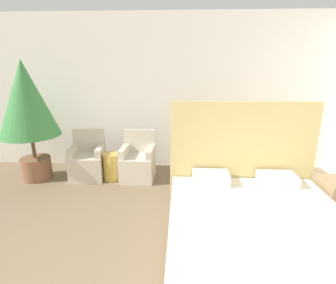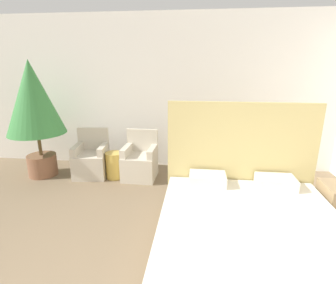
# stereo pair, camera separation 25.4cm
# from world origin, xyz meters

# --- Properties ---
(wall_back) EXTENTS (10.00, 0.06, 2.90)m
(wall_back) POSITION_xyz_m (0.00, 3.98, 1.45)
(wall_back) COLOR white
(wall_back) RESTS_ON ground_plane
(bed) EXTENTS (1.93, 2.12, 1.53)m
(bed) POSITION_xyz_m (1.01, 1.35, 0.29)
(bed) COLOR #8C7A5B
(bed) RESTS_ON ground_plane
(armchair_near_window_left) EXTENTS (0.63, 0.63, 0.85)m
(armchair_near_window_left) POSITION_xyz_m (-1.49, 3.27, 0.28)
(armchair_near_window_left) COLOR beige
(armchair_near_window_left) RESTS_ON ground_plane
(armchair_near_window_right) EXTENTS (0.59, 0.58, 0.85)m
(armchair_near_window_right) POSITION_xyz_m (-0.58, 3.27, 0.28)
(armchair_near_window_right) COLOR beige
(armchair_near_window_right) RESTS_ON ground_plane
(potted_palm) EXTENTS (0.99, 0.99, 2.07)m
(potted_palm) POSITION_xyz_m (-2.40, 3.18, 1.34)
(potted_palm) COLOR brown
(potted_palm) RESTS_ON ground_plane
(side_table) EXTENTS (0.31, 0.31, 0.48)m
(side_table) POSITION_xyz_m (-1.03, 3.21, 0.24)
(side_table) COLOR gold
(side_table) RESTS_ON ground_plane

